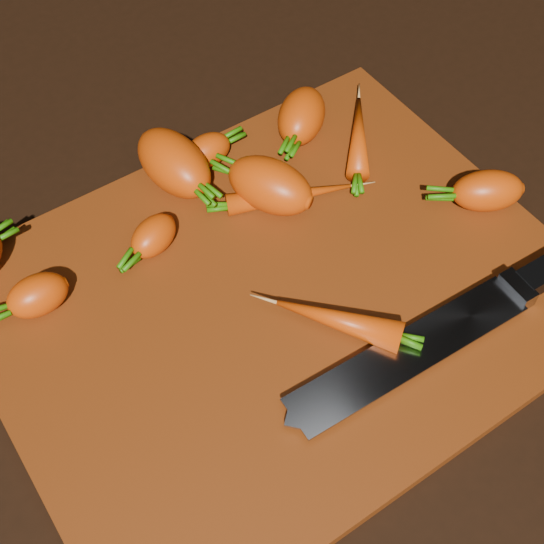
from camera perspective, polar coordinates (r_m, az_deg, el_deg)
ground at (r=0.68m, az=0.47°, el=-2.30°), size 2.00×2.00×0.01m
cutting_board at (r=0.67m, az=0.48°, el=-1.78°), size 0.50×0.40×0.01m
carrot_1 at (r=0.67m, az=-17.23°, el=-1.68°), size 0.05×0.04×0.04m
carrot_2 at (r=0.74m, az=-7.39°, el=8.15°), size 0.06×0.10×0.05m
carrot_3 at (r=0.71m, az=-0.15°, el=6.53°), size 0.08×0.10×0.05m
carrot_4 at (r=0.78m, az=2.24°, el=11.66°), size 0.09×0.08×0.05m
carrot_5 at (r=0.76m, az=-4.91°, el=9.10°), size 0.05×0.04×0.03m
carrot_6 at (r=0.74m, az=15.92°, el=5.90°), size 0.08×0.07×0.04m
carrot_7 at (r=0.78m, az=6.52°, el=10.18°), size 0.09×0.10×0.02m
carrot_8 at (r=0.72m, az=1.32°, el=5.78°), size 0.12×0.07×0.02m
carrot_9 at (r=0.64m, az=5.00°, el=-3.63°), size 0.09×0.10×0.03m
carrot_10 at (r=0.69m, az=-8.91°, el=2.70°), size 0.06×0.05×0.03m
knife at (r=0.64m, az=11.80°, el=-5.06°), size 0.37×0.05×0.02m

